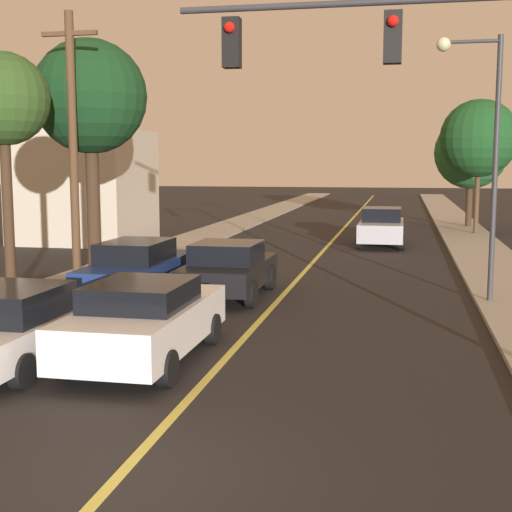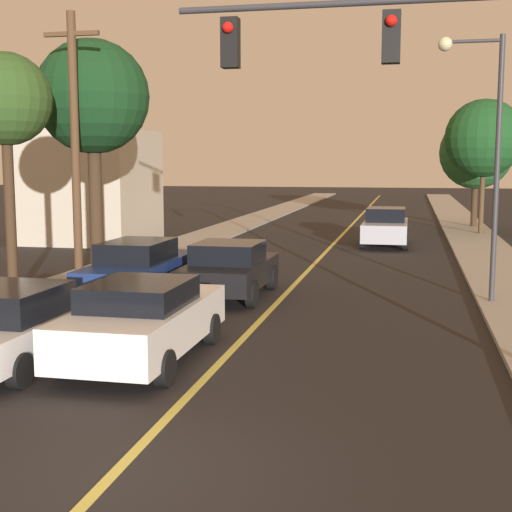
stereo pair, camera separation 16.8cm
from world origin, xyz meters
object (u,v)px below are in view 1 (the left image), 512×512
at_px(car_far_oncoming, 381,227).
at_px(tree_right_far, 479,138).
at_px(car_near_lane_front, 145,320).
at_px(utility_pole_left, 73,148).
at_px(tree_right_near, 471,153).
at_px(domed_building_left, 84,162).
at_px(car_near_lane_second, 228,268).
at_px(streetlamp_right, 481,132).
at_px(tree_left_far, 90,98).
at_px(car_outer_lane_front, 15,325).
at_px(traffic_signal_mast, 420,92).
at_px(tree_left_near, 3,101).
at_px(car_outer_lane_second, 138,270).

xyz_separation_m(car_far_oncoming, tree_right_far, (4.58, 5.57, 4.04)).
distance_m(car_near_lane_front, tree_right_far, 27.02).
distance_m(utility_pole_left, tree_right_near, 26.50).
bearing_deg(tree_right_near, utility_pole_left, -118.50).
bearing_deg(tree_right_near, domed_building_left, -149.62).
relative_size(car_near_lane_second, tree_right_near, 0.71).
height_order(streetlamp_right, tree_left_far, tree_left_far).
xyz_separation_m(car_near_lane_front, car_outer_lane_front, (-2.27, -0.65, -0.06)).
relative_size(traffic_signal_mast, tree_right_far, 0.98).
distance_m(tree_right_far, domed_building_left, 19.44).
bearing_deg(car_near_lane_second, domed_building_left, 128.97).
xyz_separation_m(car_near_lane_second, utility_pole_left, (-4.31, -0.36, 3.30)).
xyz_separation_m(car_far_oncoming, streetlamp_right, (2.80, -12.95, 3.61)).
relative_size(car_near_lane_front, tree_left_near, 0.72).
distance_m(car_far_oncoming, tree_left_far, 14.97).
bearing_deg(car_outer_lane_front, car_outer_lane_second, 90.00).
xyz_separation_m(car_outer_lane_front, car_far_oncoming, (6.03, 20.45, 0.11)).
bearing_deg(car_outer_lane_front, tree_left_far, 105.65).
height_order(utility_pole_left, tree_right_near, utility_pole_left).
height_order(tree_left_near, domed_building_left, domed_building_left).
distance_m(traffic_signal_mast, tree_right_far, 24.78).
xyz_separation_m(tree_left_far, tree_right_near, (13.17, 20.92, -1.42)).
distance_m(car_outer_lane_front, tree_left_near, 8.01).
bearing_deg(domed_building_left, tree_left_far, -63.68).
relative_size(streetlamp_right, domed_building_left, 0.81).
xyz_separation_m(car_near_lane_front, domed_building_left, (-9.90, 18.76, 2.93)).
bearing_deg(tree_left_near, car_outer_lane_second, 10.11).
relative_size(tree_left_far, tree_right_far, 1.09).
bearing_deg(tree_right_far, utility_pole_left, -123.37).
height_order(car_outer_lane_front, tree_left_far, tree_left_far).
bearing_deg(tree_right_near, traffic_signal_mast, -96.85).
distance_m(car_outer_lane_second, tree_left_far, 6.20).
height_order(car_outer_lane_front, tree_right_near, tree_right_near).
bearing_deg(domed_building_left, car_far_oncoming, 4.37).
bearing_deg(streetlamp_right, tree_left_near, -171.37).
bearing_deg(streetlamp_right, traffic_signal_mast, -105.51).
distance_m(traffic_signal_mast, domed_building_left, 23.27).
xyz_separation_m(tree_left_far, tree_right_far, (13.18, 16.84, -0.76)).
relative_size(traffic_signal_mast, domed_building_left, 0.80).
height_order(car_far_oncoming, streetlamp_right, streetlamp_right).
distance_m(car_outer_lane_second, domed_building_left, 15.48).
bearing_deg(tree_right_far, tree_left_far, -128.04).
bearing_deg(car_outer_lane_front, utility_pole_left, 106.69).
distance_m(tree_left_far, tree_right_near, 24.76).
height_order(car_outer_lane_front, utility_pole_left, utility_pole_left).
xyz_separation_m(car_near_lane_second, streetlamp_right, (6.57, 0.34, 3.66)).
bearing_deg(car_near_lane_second, tree_left_far, 157.48).
distance_m(car_near_lane_second, traffic_signal_mast, 8.56).
xyz_separation_m(car_near_lane_front, tree_right_near, (8.33, 29.45, 3.44)).
distance_m(car_outer_lane_second, streetlamp_right, 9.64).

